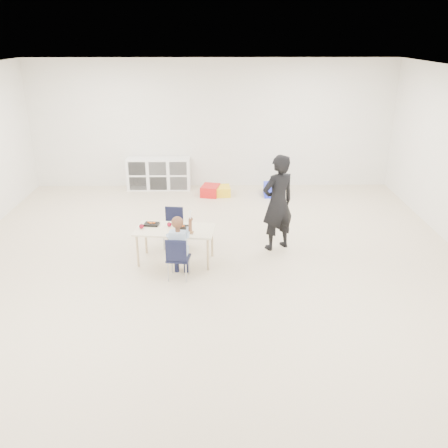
{
  "coord_description": "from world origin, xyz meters",
  "views": [
    {
      "loc": [
        0.11,
        -5.97,
        3.33
      ],
      "look_at": [
        0.2,
        0.07,
        0.85
      ],
      "focal_mm": 38.0,
      "sensor_mm": 36.0,
      "label": 1
    }
  ],
  "objects_px": {
    "chair_near": "(178,257)",
    "cubby_shelf": "(159,174)",
    "table": "(176,245)",
    "adult": "(278,203)",
    "child": "(178,245)"
  },
  "relations": [
    {
      "from": "chair_near",
      "to": "cubby_shelf",
      "type": "xyz_separation_m",
      "value": [
        -0.75,
        4.18,
        0.02
      ]
    },
    {
      "from": "table",
      "to": "adult",
      "type": "bearing_deg",
      "value": 23.43
    },
    {
      "from": "chair_near",
      "to": "adult",
      "type": "relative_size",
      "value": 0.42
    },
    {
      "from": "child",
      "to": "adult",
      "type": "bearing_deg",
      "value": 40.48
    },
    {
      "from": "child",
      "to": "chair_near",
      "type": "bearing_deg",
      "value": 97.15
    },
    {
      "from": "adult",
      "to": "table",
      "type": "bearing_deg",
      "value": -11.81
    },
    {
      "from": "cubby_shelf",
      "to": "chair_near",
      "type": "bearing_deg",
      "value": -79.83
    },
    {
      "from": "chair_near",
      "to": "child",
      "type": "bearing_deg",
      "value": -82.85
    },
    {
      "from": "table",
      "to": "chair_near",
      "type": "relative_size",
      "value": 1.92
    },
    {
      "from": "child",
      "to": "cubby_shelf",
      "type": "xyz_separation_m",
      "value": [
        -0.75,
        4.18,
        -0.16
      ]
    },
    {
      "from": "table",
      "to": "cubby_shelf",
      "type": "xyz_separation_m",
      "value": [
        -0.67,
        3.65,
        0.07
      ]
    },
    {
      "from": "cubby_shelf",
      "to": "table",
      "type": "bearing_deg",
      "value": -79.66
    },
    {
      "from": "chair_near",
      "to": "adult",
      "type": "xyz_separation_m",
      "value": [
        1.52,
        1.0,
        0.46
      ]
    },
    {
      "from": "chair_near",
      "to": "child",
      "type": "height_order",
      "value": "child"
    },
    {
      "from": "cubby_shelf",
      "to": "adult",
      "type": "xyz_separation_m",
      "value": [
        2.27,
        -3.18,
        0.43
      ]
    }
  ]
}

